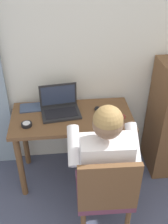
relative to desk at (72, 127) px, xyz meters
The scene contains 9 objects.
wall_back 0.84m from the desk, 38.37° to the left, with size 4.80×0.05×2.50m, color silver.
desk is the anchor object (origin of this frame).
chair 0.71m from the desk, 73.25° to the right, with size 0.43×0.41×0.88m.
person_seated 0.54m from the desk, 67.07° to the right, with size 0.54×0.59×1.20m.
laptop 0.22m from the desk, 142.71° to the left, with size 0.37×0.29×0.24m.
computer_mouse 0.29m from the desk, 12.13° to the left, with size 0.06×0.10×0.03m, color black.
desk_clock 0.43m from the desk, 163.67° to the right, with size 0.09×0.09×0.03m.
notebook_pad 0.42m from the desk, 156.43° to the left, with size 0.21×0.15×0.01m, color #3D4C6B.
coffee_mug 0.44m from the desk, 20.38° to the right, with size 0.12×0.08×0.09m.
Camera 1 is at (-0.51, -0.07, 2.08)m, focal length 42.49 mm.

